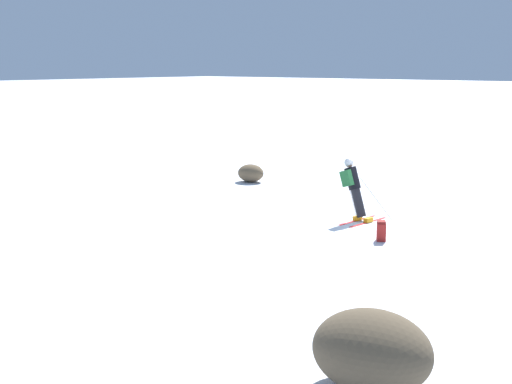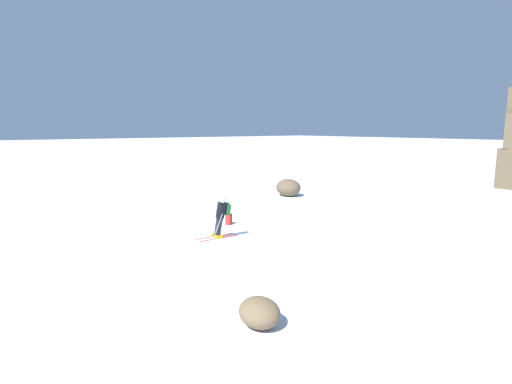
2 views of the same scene
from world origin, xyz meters
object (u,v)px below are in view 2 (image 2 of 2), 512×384
Objects in this scene: exposed_boulder_0 at (260,312)px; exposed_boulder_1 at (288,188)px; skier at (221,215)px; spare_backpack at (229,219)px.

exposed_boulder_0 is 0.60× the size of exposed_boulder_1.
skier is 3.55× the size of spare_backpack.
exposed_boulder_0 is at bearing -153.23° from spare_backpack.
spare_backpack is (-1.80, 1.57, -0.73)m from skier.
spare_backpack is 0.50× the size of exposed_boulder_0.
spare_backpack is at bearing 150.27° from exposed_boulder_0.
exposed_boulder_0 is at bearing -44.36° from exposed_boulder_1.
skier reaches higher than exposed_boulder_0.
exposed_boulder_1 is (-4.03, 7.27, 0.30)m from spare_backpack.
exposed_boulder_1 is at bearing 135.64° from exposed_boulder_0.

